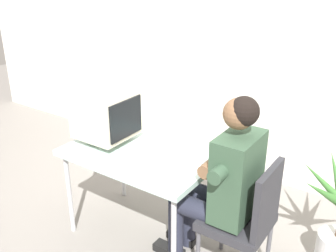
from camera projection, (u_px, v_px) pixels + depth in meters
ground_plane at (145, 231)px, 3.10m from camera, size 12.00×12.00×0.00m
wall_back at (263, 25)px, 3.42m from camera, size 8.00×0.10×3.00m
desk at (143, 157)px, 2.83m from camera, size 1.10×0.75×0.74m
crt_monitor at (106, 114)px, 2.87m from camera, size 0.40×0.40×0.40m
keyboard at (141, 150)px, 2.78m from camera, size 0.17×0.44×0.03m
office_chair at (246, 217)px, 2.46m from camera, size 0.42×0.42×0.89m
person_seated at (222, 181)px, 2.47m from camera, size 0.69×0.57×1.30m
desk_mug at (120, 160)px, 2.57m from camera, size 0.09×0.10×0.09m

